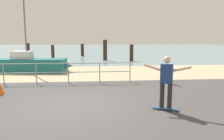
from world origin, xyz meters
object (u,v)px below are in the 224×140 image
at_px(sailboat, 34,64).
at_px(traffic_cone, 0,89).
at_px(skateboard, 165,108).
at_px(skateboarder, 166,79).
at_px(bollard_short, 170,79).
at_px(seagull, 170,71).

relative_size(sailboat, traffic_cone, 10.18).
bearing_deg(skateboard, skateboarder, 162.65).
relative_size(bollard_short, traffic_cone, 1.15).
relative_size(skateboard, bollard_short, 1.39).
xyz_separation_m(skateboarder, bollard_short, (1.52, 3.81, -0.73)).
bearing_deg(skateboard, sailboat, 126.23).
distance_m(sailboat, skateboard, 10.29).
xyz_separation_m(bollard_short, seagull, (-0.00, 0.02, 0.36)).
bearing_deg(bollard_short, traffic_cone, -170.04).
relative_size(bollard_short, seagull, 1.18).
distance_m(skateboard, skateboarder, 0.95).
height_order(skateboard, traffic_cone, traffic_cone).
distance_m(skateboard, bollard_short, 4.11).
distance_m(sailboat, seagull, 8.81).
xyz_separation_m(sailboat, traffic_cone, (0.08, -5.80, -0.27)).
xyz_separation_m(sailboat, bollard_short, (7.60, -4.48, -0.24)).
relative_size(skateboarder, bollard_short, 2.88).
bearing_deg(skateboard, bollard_short, 68.23).
relative_size(seagull, traffic_cone, 0.97).
height_order(skateboard, bollard_short, bollard_short).
relative_size(sailboat, skateboard, 6.37).
relative_size(skateboard, seagull, 1.64).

